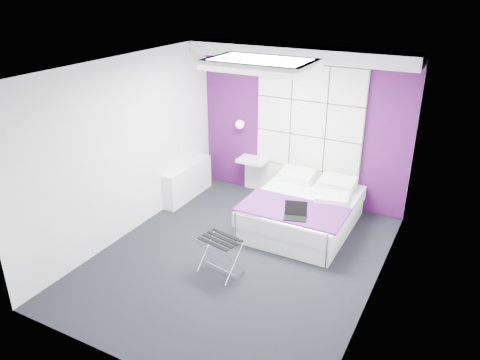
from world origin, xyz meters
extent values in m
plane|color=black|center=(0.00, 0.00, 0.00)|extent=(4.40, 4.40, 0.00)
plane|color=white|center=(0.00, 0.00, 2.60)|extent=(4.40, 4.40, 0.00)
plane|color=silver|center=(0.00, 2.20, 1.30)|extent=(3.60, 0.00, 3.60)
plane|color=silver|center=(-1.80, 0.00, 1.30)|extent=(0.00, 4.40, 4.40)
plane|color=silver|center=(1.80, 0.00, 1.30)|extent=(0.00, 4.40, 4.40)
cube|color=#49114B|center=(0.00, 2.19, 1.30)|extent=(3.58, 0.02, 2.58)
cube|color=white|center=(0.00, 1.95, 2.50)|extent=(3.58, 0.50, 0.20)
sphere|color=white|center=(-1.05, 2.06, 1.22)|extent=(0.15, 0.15, 0.15)
cube|color=white|center=(-1.69, 1.30, 0.30)|extent=(0.22, 1.20, 0.60)
cube|color=white|center=(0.46, 1.21, 0.13)|extent=(1.42, 1.77, 0.27)
cube|color=silver|center=(0.46, 1.21, 0.38)|extent=(1.46, 1.81, 0.22)
cube|color=#551A5F|center=(0.46, 0.78, 0.50)|extent=(1.52, 0.80, 0.03)
cube|color=white|center=(-0.78, 2.02, 0.61)|extent=(0.50, 0.39, 0.06)
cube|color=black|center=(-0.05, -0.40, 0.49)|extent=(0.51, 0.37, 0.01)
cube|color=black|center=(0.60, 0.53, 0.52)|extent=(0.31, 0.22, 0.02)
cube|color=black|center=(0.60, 0.64, 0.63)|extent=(0.31, 0.01, 0.21)
camera|label=1|loc=(2.58, -4.82, 3.57)|focal=35.00mm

